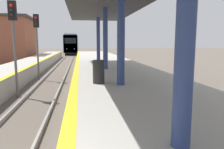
{
  "coord_description": "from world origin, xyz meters",
  "views": [
    {
      "loc": [
        1.9,
        -1.92,
        2.65
      ],
      "look_at": [
        4.24,
        14.08,
        0.28
      ],
      "focal_mm": 35.0,
      "sensor_mm": 36.0,
      "label": 1
    }
  ],
  "objects": [
    {
      "name": "signal_mid",
      "position": [
        -1.19,
        9.13,
        3.2
      ],
      "size": [
        0.36,
        0.31,
        4.58
      ],
      "color": "#595959",
      "rests_on": "ground"
    },
    {
      "name": "train",
      "position": [
        0.0,
        51.87,
        2.28
      ],
      "size": [
        2.85,
        17.19,
        4.48
      ],
      "color": "black",
      "rests_on": "ground"
    },
    {
      "name": "trash_bin",
      "position": [
        2.62,
        6.79,
        1.48
      ],
      "size": [
        0.5,
        0.5,
        0.94
      ],
      "color": "#262628",
      "rests_on": "platform_right"
    },
    {
      "name": "station_canopy",
      "position": [
        3.46,
        8.96,
        4.7
      ],
      "size": [
        4.51,
        20.76,
        3.92
      ],
      "color": "navy",
      "rests_on": "platform_right"
    },
    {
      "name": "signal_far",
      "position": [
        -1.05,
        14.04,
        3.2
      ],
      "size": [
        0.36,
        0.31,
        4.58
      ],
      "color": "#595959",
      "rests_on": "ground"
    }
  ]
}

